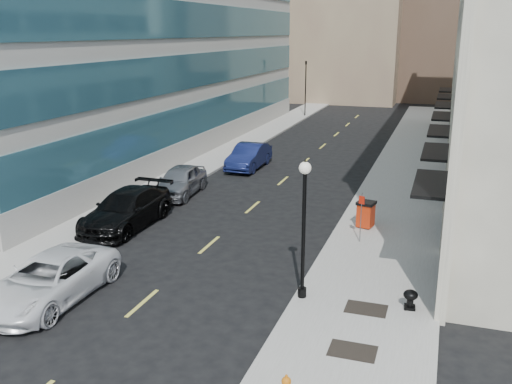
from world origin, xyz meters
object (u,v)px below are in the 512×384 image
Objects in this scene: lamppost at (304,218)px; car_white_van at (49,279)px; traffic_signal at (306,64)px; car_silver_sedan at (180,181)px; urn_planter at (410,297)px; trash_bin at (366,213)px; sign_post at (361,210)px; car_blue_sedan at (249,156)px; car_black_pickup at (126,209)px.

car_white_van is at bearing -161.51° from lamppost.
traffic_signal is 1.39× the size of car_silver_sedan.
lamppost is 4.50m from urn_planter.
car_white_van is 4.52× the size of trash_bin.
traffic_signal reaches higher than sign_post.
car_white_van is at bearing -118.32° from trash_bin.
sign_post is (11.90, -37.82, -4.09)m from traffic_signal.
car_blue_sedan is at bearing 148.86° from sign_post.
car_white_van is 1.16× the size of car_silver_sedan.
car_blue_sedan reaches higher than trash_bin.
traffic_signal is at bearing 108.36° from urn_planter.
car_silver_sedan and car_blue_sedan have the same top height.
sign_post is at bearing -72.53° from traffic_signal.
car_white_van is 12.60m from urn_planter.
lamppost is at bearing -26.17° from car_black_pickup.
lamppost is (8.50, 2.84, 2.30)m from car_white_van.
urn_planter is (3.70, 0.29, -2.54)m from lamppost.
urn_planter is at bearing 14.30° from car_white_van.
car_silver_sedan is 3.91× the size of trash_bin.
car_blue_sedan is 21.94m from urn_planter.
urn_planter is at bearing -71.64° from traffic_signal.
car_white_van is 13.88m from car_silver_sedan.
car_blue_sedan is 14.03m from trash_bin.
traffic_signal is at bearing 128.45° from sign_post.
traffic_signal reaches higher than car_silver_sedan.
sign_post reaches higher than urn_planter.
car_black_pickup is 1.18× the size of car_blue_sedan.
urn_planter is at bearing 4.49° from lamppost.
traffic_signal is 47.16m from car_white_van.
car_black_pickup reaches higher than car_blue_sedan.
car_silver_sedan is (0.70, -33.06, -4.86)m from traffic_signal.
traffic_signal is 1.20× the size of car_white_van.
car_white_van is at bearing -78.27° from car_black_pickup.
car_blue_sedan is (1.60, 13.52, -0.03)m from car_black_pickup.
trash_bin is at bearing -71.67° from traffic_signal.
car_white_van is at bearing -88.47° from car_silver_sedan.
sign_post is at bearing 6.20° from car_black_pickup.
car_silver_sedan is at bearing -88.79° from traffic_signal.
traffic_signal is 1.14× the size of car_black_pickup.
car_silver_sedan is at bearing -101.85° from car_blue_sedan.
car_white_van is 1.12× the size of car_blue_sedan.
urn_planter is (13.80, -10.65, -0.29)m from car_silver_sedan.
sign_post reaches higher than car_blue_sedan.
lamppost is 6.45m from sign_post.
car_black_pickup is 8.95× the size of urn_planter.
car_black_pickup is 1.22× the size of lamppost.
car_black_pickup is at bearing -153.03° from sign_post.
trash_bin is at bearing -47.07° from car_blue_sedan.
lamppost is at bearing -52.38° from car_silver_sedan.
traffic_signal is 10.18× the size of urn_planter.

